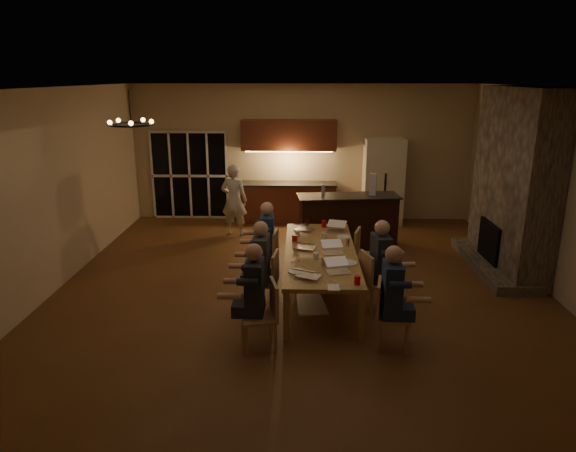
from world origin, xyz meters
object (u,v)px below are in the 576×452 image
at_px(laptop_e, 304,224).
at_px(laptop_f, 336,226).
at_px(redcup_mid, 295,239).
at_px(bar_blender, 373,184).
at_px(person_left_near, 255,295).
at_px(can_silver, 323,262).
at_px(chair_left_near, 259,316).
at_px(can_cola, 307,222).
at_px(person_right_near, 391,298).
at_px(chair_right_mid, 378,281).
at_px(bar_bottle, 323,190).
at_px(person_left_mid, 261,267).
at_px(person_left_far, 267,242).
at_px(redcup_near, 357,280).
at_px(chair_right_near, 394,315).
at_px(chair_left_mid, 262,281).
at_px(laptop_d, 333,247).
at_px(plate_left, 297,271).
at_px(bar_island, 348,222).
at_px(laptop_a, 309,269).
at_px(laptop_c, 305,242).
at_px(mug_front, 316,256).
at_px(can_right, 348,243).
at_px(plate_far, 344,237).
at_px(refrigerator, 383,181).
at_px(laptop_b, 339,265).
at_px(dining_table, 320,273).
at_px(chandelier, 131,125).
at_px(plate_near, 348,263).
at_px(chair_right_far, 368,256).
at_px(mug_back, 298,234).
at_px(chair_left_far, 264,256).
at_px(mug_mid, 324,236).
at_px(redcup_far, 324,224).

xyz_separation_m(laptop_e, laptop_f, (0.54, -0.12, 0.00)).
xyz_separation_m(redcup_mid, bar_blender, (1.53, 2.06, 0.49)).
relative_size(person_left_near, can_silver, 11.50).
distance_m(chair_left_near, can_cola, 3.17).
bearing_deg(bar_blender, person_right_near, -80.73).
bearing_deg(chair_right_mid, bar_bottle, -2.20).
bearing_deg(person_left_mid, person_left_far, -177.10).
bearing_deg(redcup_near, chair_right_near, -30.16).
distance_m(chair_left_mid, laptop_d, 1.21).
bearing_deg(laptop_d, person_right_near, -74.92).
xyz_separation_m(chair_right_mid, plate_left, (-1.21, -0.44, 0.31)).
height_order(bar_island, laptop_a, bar_island).
distance_m(person_right_near, laptop_c, 2.03).
bearing_deg(mug_front, can_right, 49.54).
bearing_deg(plate_far, plate_left, -115.81).
xyz_separation_m(laptop_c, bar_blender, (1.36, 2.38, 0.43)).
height_order(person_right_near, laptop_f, person_right_near).
bearing_deg(chair_left_near, chair_right_near, 78.93).
height_order(refrigerator, laptop_b, refrigerator).
distance_m(chair_right_mid, redcup_near, 1.03).
height_order(bar_island, can_silver, bar_island).
bearing_deg(dining_table, bar_blender, 65.72).
distance_m(laptop_b, can_cola, 2.37).
bearing_deg(chandelier, chair_left_mid, 7.80).
height_order(chair_right_mid, redcup_near, chair_right_mid).
relative_size(dining_table, chair_left_near, 3.39).
relative_size(can_silver, can_right, 1.00).
bearing_deg(redcup_mid, laptop_c, -61.78).
bearing_deg(plate_far, plate_near, -91.55).
relative_size(laptop_e, laptop_f, 1.00).
relative_size(person_left_mid, can_silver, 11.50).
height_order(chair_left_mid, person_right_near, person_right_near).
height_order(chair_left_mid, laptop_d, laptop_d).
relative_size(laptop_d, laptop_f, 1.00).
relative_size(dining_table, can_silver, 25.11).
distance_m(plate_left, plate_far, 1.79).
bearing_deg(redcup_mid, chair_right_mid, -35.41).
bearing_deg(chair_right_far, dining_table, 143.12).
bearing_deg(can_silver, mug_back, 105.18).
bearing_deg(bar_blender, plate_far, -98.25).
bearing_deg(chair_left_far, chandelier, -44.60).
relative_size(laptop_b, can_silver, 2.67).
bearing_deg(person_left_far, can_silver, 33.80).
bearing_deg(laptop_b, mug_mid, 80.81).
bearing_deg(redcup_far, mug_back, -128.27).
height_order(person_left_mid, bar_bottle, person_left_mid).
xyz_separation_m(person_left_near, can_right, (1.33, 1.81, 0.12)).
height_order(dining_table, redcup_near, redcup_near).
relative_size(chair_left_near, person_left_far, 0.64).
bearing_deg(person_left_near, chair_right_far, 143.08).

